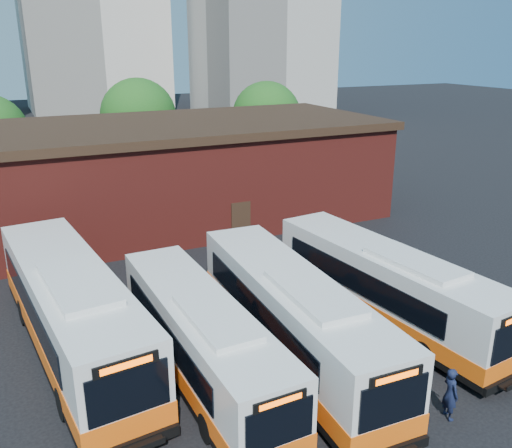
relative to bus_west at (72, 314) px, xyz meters
name	(u,v)px	position (x,y,z in m)	size (l,w,h in m)	color
ground	(322,380)	(7.55, -5.39, -1.65)	(220.00, 220.00, 0.00)	black
bus_west	(72,314)	(0.00, 0.00, 0.00)	(4.20, 13.56, 3.64)	silver
bus_midwest	(202,342)	(3.81, -3.48, -0.25)	(2.75, 11.46, 3.10)	silver
bus_mideast	(292,320)	(7.28, -3.64, -0.11)	(2.98, 12.55, 3.40)	silver
bus_east	(386,288)	(12.14, -2.83, -0.16)	(3.79, 12.26, 3.29)	silver
transit_worker	(450,393)	(10.05, -8.77, -0.78)	(0.64, 0.42, 1.75)	#111833
depot_building	(161,172)	(7.55, 14.60, 1.60)	(28.60, 12.60, 6.40)	maroon
tree_mid	(139,116)	(9.55, 28.61, 3.43)	(6.56, 6.56, 8.36)	#382314
tree_east	(266,116)	(20.55, 25.61, 3.18)	(6.24, 6.24, 7.96)	#382314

